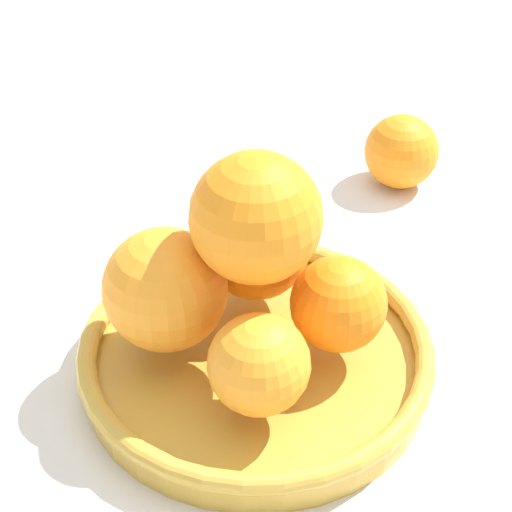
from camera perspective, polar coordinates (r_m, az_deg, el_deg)
name	(u,v)px	position (r m, az deg, el deg)	size (l,w,h in m)	color
ground_plane	(256,372)	(0.61, 0.00, -7.75)	(4.00, 4.00, 0.00)	silver
fruit_bowl	(256,356)	(0.60, 0.00, -6.67)	(0.25, 0.25, 0.03)	gold
orange_pile	(244,272)	(0.56, -0.82, -1.09)	(0.16, 0.17, 0.14)	orange
stray_orange	(401,151)	(0.80, 9.68, 6.89)	(0.07, 0.07, 0.07)	orange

